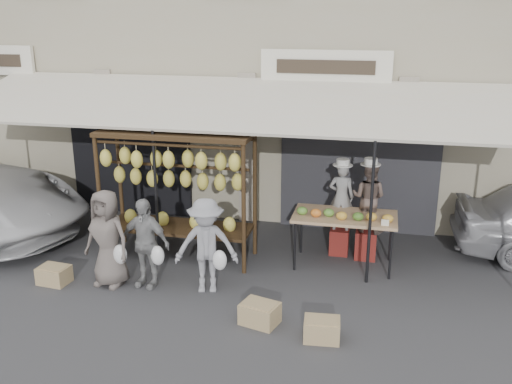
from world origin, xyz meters
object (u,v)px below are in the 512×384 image
Objects in this scene: vendor_right at (369,197)px; customer_left at (107,238)px; produce_table at (344,217)px; crate_near_b at (322,329)px; customer_mid at (145,243)px; crate_near_a at (260,313)px; customer_right at (206,246)px; banana_rack at (176,171)px; vendor_left at (341,197)px; crate_far at (54,275)px.

customer_left is at bearing 41.52° from vendor_right.
vendor_right is at bearing 50.00° from produce_table.
crate_near_b is at bearing -3.93° from customer_left.
customer_mid is at bearing 44.18° from vendor_right.
customer_right is at bearing 142.15° from crate_near_a.
vendor_right reaches higher than customer_mid.
vendor_right is 3.03m from crate_near_a.
vendor_right is 2.45× the size of crate_near_a.
customer_right is at bearing -51.62° from banana_rack.
vendor_left reaches higher than customer_mid.
produce_table is at bearing 101.02° from vendor_left.
banana_rack reaches higher than customer_right.
customer_right is at bearing 152.22° from crate_near_b.
banana_rack is at bearing 40.45° from crate_far.
crate_near_b is at bearing -9.63° from customer_mid.
vendor_right is 2.60× the size of crate_near_b.
customer_mid is at bearing 18.81° from customer_left.
customer_mid is 3.07× the size of crate_near_b.
vendor_right is 0.78× the size of customer_left.
customer_right is (-1.86, -1.87, -0.31)m from vendor_left.
banana_rack is 2.54m from crate_far.
produce_table is 2.44m from crate_near_a.
banana_rack is 1.68× the size of customer_left.
produce_table is 3.25m from customer_mid.
customer_right is (0.98, 0.04, 0.03)m from customer_mid.
customer_left is at bearing 165.73° from crate_near_a.
vendor_right is 0.85× the size of customer_mid.
banana_rack reaches higher than vendor_right.
customer_mid is 1.59m from crate_far.
customer_right is 2.20m from crate_near_b.
customer_left is 3.59m from crate_near_b.
crate_near_a is (1.84, -1.84, -1.42)m from banana_rack.
banana_rack is 1.40m from customer_mid.
banana_rack reaches higher than customer_left.
customer_mid reaches higher than crate_near_a.
crate_near_a is (2.55, -0.65, -0.63)m from customer_left.
customer_left is at bearing -162.58° from customer_mid.
crate_near_b is (2.72, -2.05, -1.43)m from banana_rack.
customer_mid is at bearing 159.54° from crate_near_a.
crate_near_a is 0.90m from crate_near_b.
produce_table is at bearing 5.62° from banana_rack.
customer_mid is 0.96× the size of customer_right.
vendor_left is 3.00m from crate_near_b.
customer_right reaches higher than crate_far.
crate_near_a is at bearing 71.92° from vendor_left.
crate_near_a is 3.47m from crate_far.
vendor_left is 2.42× the size of crate_near_a.
vendor_left is 2.59× the size of crate_far.
vendor_left is at bearing 90.29° from crate_near_b.
banana_rack is 5.63× the size of crate_far.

